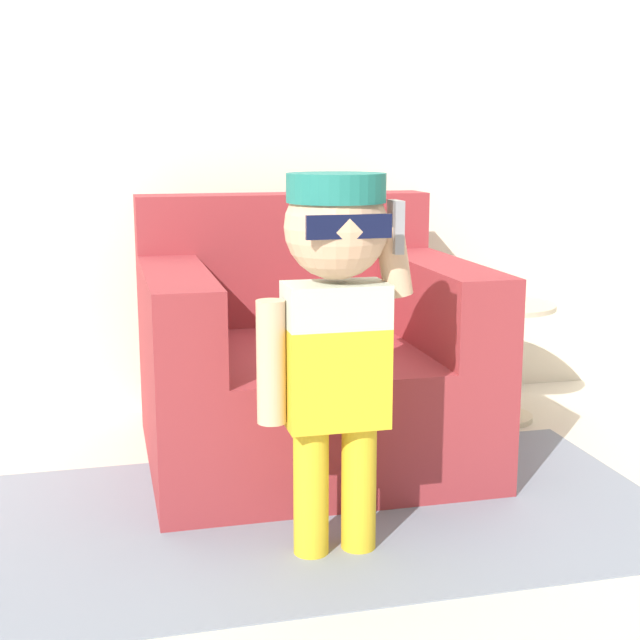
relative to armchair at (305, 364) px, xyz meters
The scene contains 6 objects.
ground_plane 0.38m from the armchair, 67.22° to the right, with size 10.00×10.00×0.00m, color beige.
wall_back 1.18m from the armchair, 82.75° to the left, with size 10.00×0.05×2.60m.
armchair is the anchor object (origin of this frame).
person_child 0.82m from the armchair, 97.18° to the right, with size 0.40×0.30×0.98m.
side_table 0.84m from the armchair, 12.77° to the left, with size 0.38×0.38×0.45m.
rug 0.61m from the armchair, 95.04° to the right, with size 1.97×1.08×0.01m.
Camera 1 is at (-0.73, -2.65, 1.06)m, focal length 50.00 mm.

